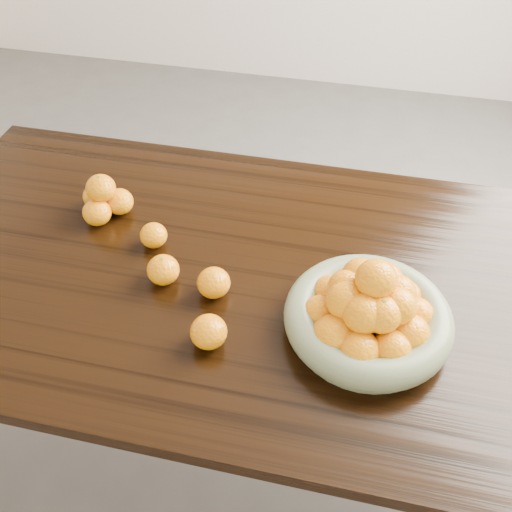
% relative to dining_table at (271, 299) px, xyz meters
% --- Properties ---
extents(ground, '(5.00, 5.00, 0.00)m').
position_rel_dining_table_xyz_m(ground, '(0.00, 0.00, -0.66)').
color(ground, '#53524F').
rests_on(ground, ground).
extents(dining_table, '(2.00, 1.00, 0.75)m').
position_rel_dining_table_xyz_m(dining_table, '(0.00, 0.00, 0.00)').
color(dining_table, black).
rests_on(dining_table, ground).
extents(fruit_bowl, '(0.38, 0.38, 0.21)m').
position_rel_dining_table_xyz_m(fruit_bowl, '(0.24, -0.12, 0.15)').
color(fruit_bowl, '#747F5D').
rests_on(fruit_bowl, dining_table).
extents(orange_pyramid, '(0.15, 0.14, 0.13)m').
position_rel_dining_table_xyz_m(orange_pyramid, '(-0.50, 0.14, 0.14)').
color(orange_pyramid, '#FF9807').
rests_on(orange_pyramid, dining_table).
extents(loose_orange_0, '(0.08, 0.08, 0.07)m').
position_rel_dining_table_xyz_m(loose_orange_0, '(-0.26, -0.07, 0.13)').
color(loose_orange_0, '#FF9807').
rests_on(loose_orange_0, dining_table).
extents(loose_orange_1, '(0.08, 0.08, 0.07)m').
position_rel_dining_table_xyz_m(loose_orange_1, '(-0.12, -0.09, 0.13)').
color(loose_orange_1, '#FF9807').
rests_on(loose_orange_1, dining_table).
extents(loose_orange_2, '(0.08, 0.08, 0.08)m').
position_rel_dining_table_xyz_m(loose_orange_2, '(-0.09, -0.23, 0.13)').
color(loose_orange_2, '#FF9807').
rests_on(loose_orange_2, dining_table).
extents(loose_orange_3, '(0.07, 0.07, 0.07)m').
position_rel_dining_table_xyz_m(loose_orange_3, '(-0.32, 0.04, 0.12)').
color(loose_orange_3, '#FF9807').
rests_on(loose_orange_3, dining_table).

